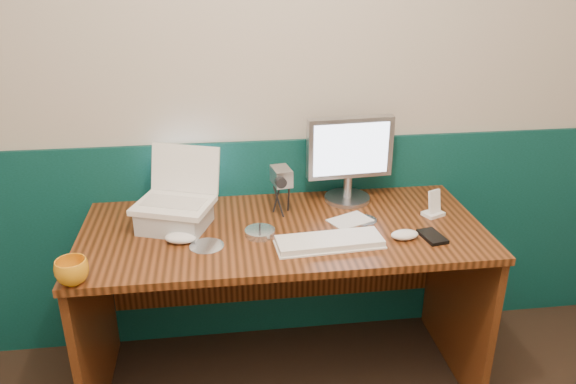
{
  "coord_description": "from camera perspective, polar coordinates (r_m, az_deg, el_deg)",
  "views": [
    {
      "loc": [
        -0.2,
        -0.6,
        1.76
      ],
      "look_at": [
        0.04,
        1.23,
        0.97
      ],
      "focal_mm": 35.0,
      "sensor_mm": 36.0,
      "label": 1
    }
  ],
  "objects": [
    {
      "name": "back_wall",
      "position": [
        2.42,
        -2.65,
        10.92
      ],
      "size": [
        3.5,
        0.04,
        2.5
      ],
      "primitive_type": "cube",
      "color": "#C0B4A2",
      "rests_on": "ground"
    },
    {
      "name": "wainscot",
      "position": [
        2.67,
        -2.34,
        -5.08
      ],
      "size": [
        3.48,
        0.02,
        1.0
      ],
      "primitive_type": "cube",
      "color": "#07352D",
      "rests_on": "ground"
    },
    {
      "name": "desk",
      "position": [
        2.43,
        -0.47,
        -11.58
      ],
      "size": [
        1.6,
        0.7,
        0.75
      ],
      "primitive_type": "cube",
      "color": "#341909",
      "rests_on": "ground"
    },
    {
      "name": "laptop_riser",
      "position": [
        2.27,
        -11.42,
        -2.56
      ],
      "size": [
        0.31,
        0.29,
        0.09
      ],
      "primitive_type": "cube",
      "rotation": [
        0.0,
        0.0,
        -0.35
      ],
      "color": "silver",
      "rests_on": "desk"
    },
    {
      "name": "laptop",
      "position": [
        2.21,
        -11.75,
        1.27
      ],
      "size": [
        0.35,
        0.31,
        0.24
      ],
      "primitive_type": null,
      "rotation": [
        0.0,
        0.0,
        -0.35
      ],
      "color": "white",
      "rests_on": "laptop_riser"
    },
    {
      "name": "monitor",
      "position": [
        2.43,
        6.19,
        3.16
      ],
      "size": [
        0.38,
        0.13,
        0.37
      ],
      "primitive_type": null,
      "rotation": [
        0.0,
        0.0,
        0.07
      ],
      "color": "#A6A5AA",
      "rests_on": "desk"
    },
    {
      "name": "keyboard",
      "position": [
        2.11,
        4.23,
        -5.13
      ],
      "size": [
        0.4,
        0.16,
        0.02
      ],
      "primitive_type": "cube",
      "rotation": [
        0.0,
        0.0,
        0.07
      ],
      "color": "white",
      "rests_on": "desk"
    },
    {
      "name": "mouse_right",
      "position": [
        2.2,
        11.77,
        -4.27
      ],
      "size": [
        0.11,
        0.07,
        0.04
      ],
      "primitive_type": "ellipsoid",
      "rotation": [
        0.0,
        0.0,
        0.06
      ],
      "color": "white",
      "rests_on": "desk"
    },
    {
      "name": "mouse_left",
      "position": [
        2.16,
        -10.87,
        -4.59
      ],
      "size": [
        0.13,
        0.09,
        0.04
      ],
      "primitive_type": "ellipsoid",
      "rotation": [
        0.0,
        0.0,
        -0.16
      ],
      "color": "white",
      "rests_on": "desk"
    },
    {
      "name": "mug",
      "position": [
        2.0,
        -21.1,
        -7.55
      ],
      "size": [
        0.14,
        0.14,
        0.09
      ],
      "primitive_type": "imported",
      "rotation": [
        0.0,
        0.0,
        0.39
      ],
      "color": "orange",
      "rests_on": "desk"
    },
    {
      "name": "camcorder",
      "position": [
        2.32,
        -0.67,
        0.13
      ],
      "size": [
        0.11,
        0.15,
        0.21
      ],
      "primitive_type": null,
      "rotation": [
        0.0,
        0.0,
        0.16
      ],
      "color": "#A3A3A7",
      "rests_on": "desk"
    },
    {
      "name": "cd_spindle",
      "position": [
        2.18,
        -2.87,
        -4.13
      ],
      "size": [
        0.12,
        0.12,
        0.02
      ],
      "primitive_type": "cylinder",
      "color": "silver",
      "rests_on": "desk"
    },
    {
      "name": "cd_loose_a",
      "position": [
        2.13,
        -8.26,
        -5.43
      ],
      "size": [
        0.13,
        0.13,
        0.0
      ],
      "primitive_type": "cylinder",
      "color": "silver",
      "rests_on": "desk"
    },
    {
      "name": "cd_loose_b",
      "position": [
        2.33,
        7.65,
        -2.81
      ],
      "size": [
        0.11,
        0.11,
        0.0
      ],
      "primitive_type": "cylinder",
      "color": "#B2B8C3",
      "rests_on": "desk"
    },
    {
      "name": "pen",
      "position": [
        2.23,
        6.49,
        -3.82
      ],
      "size": [
        0.13,
        0.05,
        0.01
      ],
      "primitive_type": "cylinder",
      "rotation": [
        0.0,
        1.57,
        0.31
      ],
      "color": "black",
      "rests_on": "desk"
    },
    {
      "name": "papers",
      "position": [
        2.31,
        6.3,
        -2.88
      ],
      "size": [
        0.2,
        0.17,
        0.0
      ],
      "primitive_type": "cube",
      "rotation": [
        0.0,
        0.0,
        0.44
      ],
      "color": "silver",
      "rests_on": "desk"
    },
    {
      "name": "dock",
      "position": [
        2.42,
        14.52,
        -2.15
      ],
      "size": [
        0.1,
        0.09,
        0.02
      ],
      "primitive_type": "cube",
      "rotation": [
        0.0,
        0.0,
        0.41
      ],
      "color": "white",
      "rests_on": "desk"
    },
    {
      "name": "music_player",
      "position": [
        2.4,
        14.65,
        -0.93
      ],
      "size": [
        0.06,
        0.05,
        0.1
      ],
      "primitive_type": "cube",
      "rotation": [
        -0.17,
        0.0,
        0.41
      ],
      "color": "white",
      "rests_on": "dock"
    },
    {
      "name": "pda",
      "position": [
        2.23,
        14.45,
        -4.4
      ],
      "size": [
        0.09,
        0.13,
        0.01
      ],
      "primitive_type": "cube",
      "rotation": [
        0.0,
        0.0,
        0.18
      ],
      "color": "black",
      "rests_on": "desk"
    }
  ]
}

